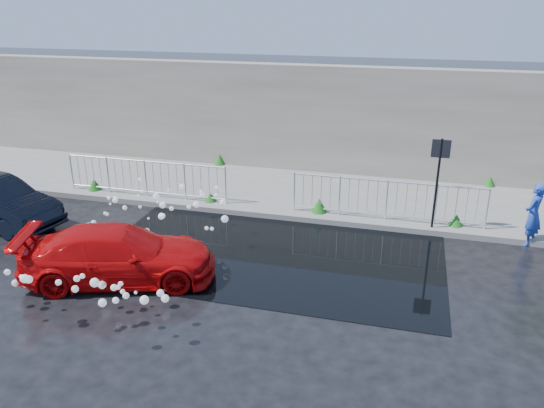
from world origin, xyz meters
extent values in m
plane|color=black|center=(0.00, 0.00, 0.00)|extent=(90.00, 90.00, 0.00)
cube|color=slate|center=(0.00, 5.00, 0.07)|extent=(30.00, 4.00, 0.15)
cube|color=slate|center=(0.00, 3.00, 0.08)|extent=(30.00, 0.25, 0.16)
cube|color=#6E695C|center=(0.00, 7.20, 1.90)|extent=(30.00, 0.60, 3.50)
cube|color=black|center=(0.50, 1.00, 0.01)|extent=(8.00, 5.00, 0.01)
cylinder|color=black|center=(4.20, 3.10, 1.25)|extent=(0.06, 0.06, 2.50)
cube|color=black|center=(4.20, 3.10, 2.25)|extent=(0.45, 0.04, 0.45)
cylinder|color=silver|center=(-6.50, 3.35, 0.70)|extent=(0.05, 0.05, 1.10)
cylinder|color=silver|center=(-1.50, 3.35, 0.70)|extent=(0.05, 0.05, 1.10)
cylinder|color=silver|center=(-4.00, 3.35, 1.22)|extent=(5.00, 0.04, 0.04)
cylinder|color=silver|center=(-4.00, 3.35, 0.27)|extent=(5.00, 0.04, 0.04)
cylinder|color=silver|center=(0.50, 3.35, 0.70)|extent=(0.05, 0.05, 1.10)
cylinder|color=silver|center=(5.50, 3.35, 0.70)|extent=(0.05, 0.05, 1.10)
cylinder|color=silver|center=(3.00, 3.35, 1.22)|extent=(5.00, 0.04, 0.04)
cylinder|color=silver|center=(3.00, 3.35, 0.27)|extent=(5.00, 0.04, 0.04)
cone|color=#1B4C14|center=(-5.80, 3.40, 0.33)|extent=(0.40, 0.40, 0.36)
cone|color=#1B4C14|center=(-2.00, 3.40, 0.28)|extent=(0.36, 0.36, 0.26)
cone|color=#1B4C14|center=(1.20, 3.40, 0.35)|extent=(0.44, 0.44, 0.40)
cone|color=#1B4C14|center=(4.80, 3.40, 0.31)|extent=(0.38, 0.38, 0.32)
cone|color=#1B4C14|center=(-3.00, 6.90, 0.33)|extent=(0.42, 0.42, 0.37)
cone|color=#1B4C14|center=(6.00, 6.90, 0.30)|extent=(0.34, 0.34, 0.30)
sphere|color=white|center=(-3.31, 0.91, 0.77)|extent=(0.12, 0.12, 0.12)
sphere|color=white|center=(-3.97, 1.28, 0.82)|extent=(0.08, 0.08, 0.08)
sphere|color=white|center=(-2.05, 0.96, 0.86)|extent=(0.12, 0.12, 0.12)
sphere|color=white|center=(-2.94, 0.06, 0.28)|extent=(0.14, 0.14, 0.14)
sphere|color=white|center=(-1.17, 0.07, 0.39)|extent=(0.11, 0.11, 0.11)
sphere|color=white|center=(-1.72, 1.24, 0.83)|extent=(0.11, 0.11, 0.11)
sphere|color=white|center=(-1.63, 1.52, 0.80)|extent=(0.18, 0.18, 0.18)
sphere|color=white|center=(-3.96, -0.14, 0.33)|extent=(0.08, 0.08, 0.08)
sphere|color=white|center=(-0.88, 0.63, 0.60)|extent=(0.09, 0.09, 0.09)
sphere|color=white|center=(-3.79, 0.83, 0.58)|extent=(0.10, 0.10, 0.10)
sphere|color=white|center=(-2.66, 1.43, 0.79)|extent=(0.08, 0.08, 0.08)
sphere|color=white|center=(-2.57, 0.72, 0.64)|extent=(0.06, 0.06, 0.06)
sphere|color=white|center=(-2.55, 1.87, 0.98)|extent=(0.08, 0.08, 0.08)
sphere|color=white|center=(-2.76, 1.57, 0.88)|extent=(0.18, 0.18, 0.18)
sphere|color=white|center=(-3.49, 2.11, 1.11)|extent=(0.11, 0.11, 0.11)
sphere|color=white|center=(-3.87, 0.36, 0.53)|extent=(0.13, 0.13, 0.13)
sphere|color=white|center=(-3.25, 1.52, 0.88)|extent=(0.07, 0.07, 0.07)
sphere|color=white|center=(-1.63, 1.94, 0.91)|extent=(0.14, 0.14, 0.14)
sphere|color=white|center=(-1.29, 2.09, 1.09)|extent=(0.10, 0.10, 0.10)
sphere|color=white|center=(-2.30, 0.87, 0.69)|extent=(0.12, 0.12, 0.12)
sphere|color=white|center=(-3.91, 0.20, 0.57)|extent=(0.07, 0.07, 0.07)
sphere|color=white|center=(-1.35, 0.02, 0.26)|extent=(0.08, 0.08, 0.08)
sphere|color=white|center=(-3.79, 1.03, 0.78)|extent=(0.06, 0.06, 0.06)
sphere|color=white|center=(-2.40, 1.25, 0.86)|extent=(0.09, 0.09, 0.09)
sphere|color=white|center=(-4.01, 1.32, 0.83)|extent=(0.08, 0.08, 0.08)
sphere|color=white|center=(-1.62, 1.83, 1.03)|extent=(0.10, 0.10, 0.10)
sphere|color=white|center=(-1.21, 1.86, 0.97)|extent=(0.10, 0.10, 0.10)
sphere|color=white|center=(-2.22, 0.80, 0.71)|extent=(0.13, 0.13, 0.13)
sphere|color=white|center=(-0.93, 1.56, 0.91)|extent=(0.16, 0.16, 0.16)
sphere|color=white|center=(-2.44, 0.35, 0.47)|extent=(0.15, 0.15, 0.15)
sphere|color=white|center=(-2.65, 0.22, 0.46)|extent=(0.08, 0.08, 0.08)
sphere|color=white|center=(-3.73, 0.66, 0.68)|extent=(0.08, 0.08, 0.08)
sphere|color=white|center=(-1.82, -0.05, 0.37)|extent=(0.14, 0.14, 0.14)
sphere|color=white|center=(-2.38, 1.13, 0.86)|extent=(0.16, 0.16, 0.16)
sphere|color=white|center=(-2.94, 1.03, 0.79)|extent=(0.08, 0.08, 0.08)
sphere|color=white|center=(-3.95, -0.36, 0.16)|extent=(0.09, 0.09, 0.09)
sphere|color=white|center=(-2.08, 0.00, 0.27)|extent=(0.09, 0.09, 0.09)
sphere|color=white|center=(-0.63, 0.84, 0.79)|extent=(0.18, 0.18, 0.18)
sphere|color=white|center=(-3.66, 1.11, 0.92)|extent=(0.11, 0.11, 0.11)
sphere|color=white|center=(-1.04, 0.70, 0.56)|extent=(0.10, 0.10, 0.10)
sphere|color=white|center=(-2.33, -0.40, 0.19)|extent=(0.09, 0.09, 0.09)
sphere|color=white|center=(-2.26, 0.80, 0.69)|extent=(0.16, 0.16, 0.16)
sphere|color=white|center=(-3.10, 1.50, 1.01)|extent=(0.10, 0.10, 0.10)
sphere|color=white|center=(-2.34, 2.25, 0.96)|extent=(0.15, 0.15, 0.15)
sphere|color=white|center=(-3.63, 1.01, 0.90)|extent=(0.13, 0.13, 0.13)
sphere|color=white|center=(-2.25, -1.96, 0.33)|extent=(0.16, 0.16, 0.16)
sphere|color=white|center=(-2.24, -3.20, 1.08)|extent=(0.11, 0.11, 0.11)
sphere|color=white|center=(-2.34, -2.40, 0.75)|extent=(0.10, 0.10, 0.10)
sphere|color=white|center=(-1.51, -2.45, 0.74)|extent=(0.09, 0.09, 0.09)
sphere|color=white|center=(-1.55, -2.24, 0.36)|extent=(0.13, 0.13, 0.13)
sphere|color=white|center=(-1.71, -2.24, 0.52)|extent=(0.10, 0.10, 0.10)
sphere|color=white|center=(-2.96, -3.08, 0.96)|extent=(0.15, 0.15, 0.15)
sphere|color=white|center=(-0.64, -3.14, 0.94)|extent=(0.16, 0.16, 0.16)
sphere|color=white|center=(-1.78, -2.84, 0.94)|extent=(0.17, 0.17, 0.17)
sphere|color=white|center=(-2.05, -3.04, 0.88)|extent=(0.13, 0.13, 0.13)
sphere|color=white|center=(-1.25, -3.44, 0.97)|extent=(0.14, 0.14, 0.14)
sphere|color=white|center=(-1.72, -2.34, 0.28)|extent=(0.13, 0.13, 0.13)
sphere|color=white|center=(-3.84, -2.62, 0.75)|extent=(0.12, 0.12, 0.12)
sphere|color=white|center=(-3.40, -2.77, 0.79)|extent=(0.09, 0.09, 0.09)
sphere|color=white|center=(-0.66, -2.54, 0.72)|extent=(0.14, 0.14, 0.14)
sphere|color=white|center=(-2.01, -3.00, 1.08)|extent=(0.12, 0.12, 0.12)
sphere|color=white|center=(-1.08, -3.06, 0.99)|extent=(0.09, 0.09, 0.09)
sphere|color=white|center=(-1.38, -2.86, 0.91)|extent=(0.12, 0.12, 0.12)
sphere|color=white|center=(-4.05, -2.27, 0.28)|extent=(0.15, 0.15, 0.15)
sphere|color=white|center=(-0.90, -1.92, 0.21)|extent=(0.16, 0.16, 0.16)
sphere|color=white|center=(-2.93, -3.21, 1.06)|extent=(0.16, 0.16, 0.16)
sphere|color=white|center=(-1.44, -2.07, 0.34)|extent=(0.07, 0.07, 0.07)
imported|color=#B90708|center=(-2.31, -1.13, 0.59)|extent=(4.38, 2.83, 1.18)
imported|color=#2241AC|center=(6.50, 3.00, 0.80)|extent=(0.63, 0.70, 1.60)
camera|label=1|loc=(3.43, -10.04, 5.72)|focal=35.00mm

